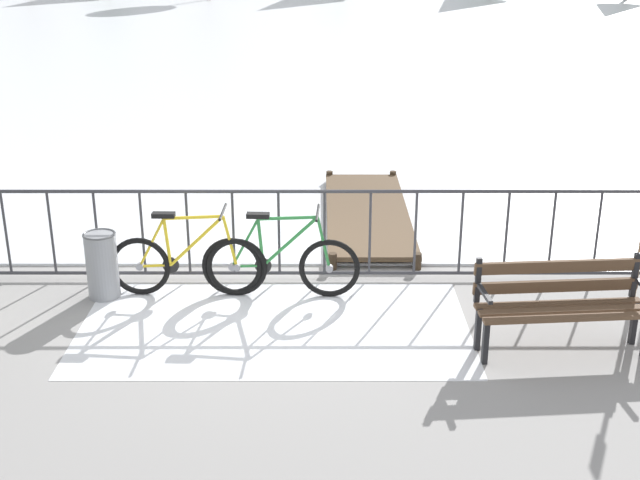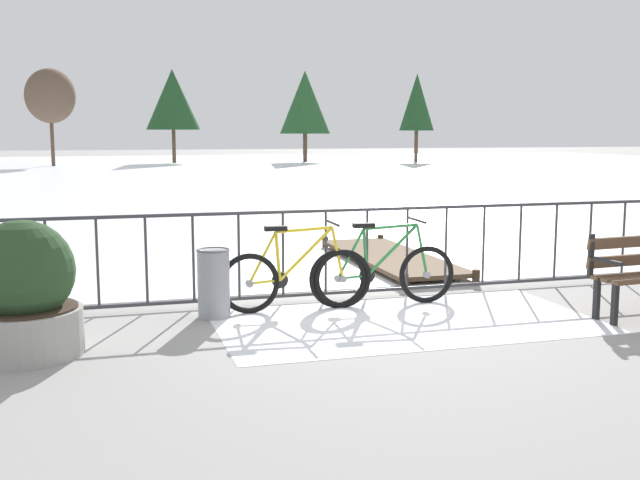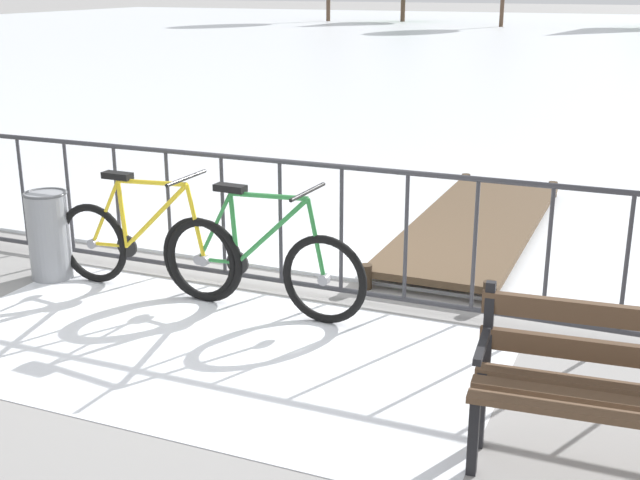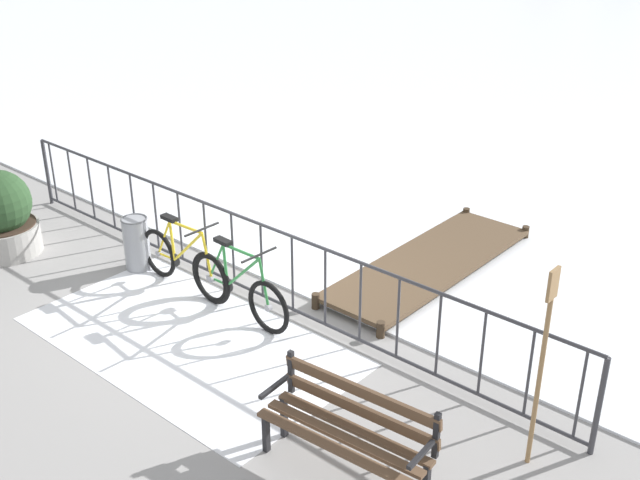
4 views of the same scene
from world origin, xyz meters
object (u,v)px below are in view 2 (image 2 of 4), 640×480
bicycle_near_railing (297,278)px  bicycle_second (383,273)px  trash_bin (214,283)px  planter_with_shrub (23,293)px

bicycle_near_railing → bicycle_second: same height
bicycle_near_railing → trash_bin: 0.92m
bicycle_near_railing → planter_with_shrub: 2.87m
trash_bin → planter_with_shrub: bearing=-152.8°
bicycle_second → planter_with_shrub: planter_with_shrub is taller
trash_bin → bicycle_near_railing: bearing=2.7°
trash_bin → bicycle_second: bearing=0.7°
bicycle_near_railing → planter_with_shrub: planter_with_shrub is taller
bicycle_near_railing → trash_bin: bicycle_near_railing is taller
bicycle_second → trash_bin: bearing=-179.3°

